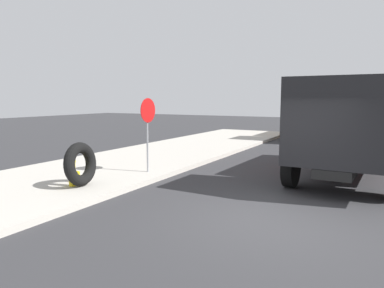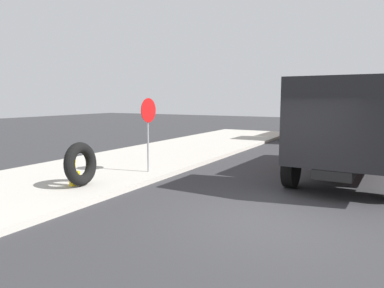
% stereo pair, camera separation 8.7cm
% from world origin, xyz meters
% --- Properties ---
extents(ground_plane, '(80.00, 80.00, 0.00)m').
position_xyz_m(ground_plane, '(0.00, 0.00, 0.00)').
color(ground_plane, '#2D2D30').
extents(sidewalk_curb, '(36.00, 5.00, 0.15)m').
position_xyz_m(sidewalk_curb, '(0.00, 6.50, 0.07)').
color(sidewalk_curb, '#ADA89E').
rests_on(sidewalk_curb, ground).
extents(fire_hydrant, '(0.22, 0.49, 0.78)m').
position_xyz_m(fire_hydrant, '(-0.26, 5.36, 0.57)').
color(fire_hydrant, yellow).
rests_on(fire_hydrant, sidewalk_curb).
extents(loose_tire, '(1.21, 0.54, 1.19)m').
position_xyz_m(loose_tire, '(-0.16, 5.15, 0.74)').
color(loose_tire, black).
rests_on(loose_tire, sidewalk_curb).
extents(stop_sign, '(0.76, 0.08, 2.33)m').
position_xyz_m(stop_sign, '(2.24, 4.66, 1.77)').
color(stop_sign, gray).
rests_on(stop_sign, sidewalk_curb).
extents(dump_truck_red, '(7.07, 2.97, 3.00)m').
position_xyz_m(dump_truck_red, '(5.11, -0.95, 1.61)').
color(dump_truck_red, red).
rests_on(dump_truck_red, ground).
extents(dump_truck_orange, '(7.00, 2.81, 3.00)m').
position_xyz_m(dump_truck_orange, '(16.02, 1.74, 1.61)').
color(dump_truck_orange, orange).
rests_on(dump_truck_orange, ground).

